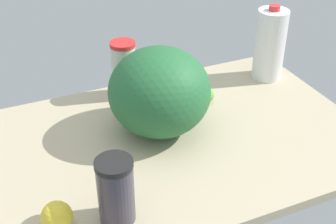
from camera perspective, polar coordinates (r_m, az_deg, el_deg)
countertop at (r=141.76cm, az=-0.00°, el=-3.91°), size 120.00×76.00×3.00cm
watermelon at (r=138.42cm, az=-0.99°, el=2.49°), size 30.62×30.62×26.78cm
milk_jug at (r=172.76cm, az=12.31°, el=8.04°), size 10.90×10.90×27.55cm
shaker_bottle at (r=111.13cm, az=-6.38°, el=-9.53°), size 8.99×8.99×17.48cm
tumbler_cup at (r=159.32cm, az=-5.40°, el=5.24°), size 8.50×8.50×19.72cm
lime_beside_bowl at (r=158.38cm, az=4.69°, el=2.13°), size 5.46×5.46×5.46cm
lemon_near_front at (r=114.50cm, az=-13.41°, el=-12.32°), size 7.53×7.53×7.53cm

